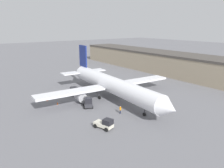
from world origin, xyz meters
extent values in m
plane|color=slate|center=(0.00, 0.00, 0.00)|extent=(400.00, 400.00, 0.00)
cube|color=gray|center=(-14.90, 35.43, 3.53)|extent=(88.49, 12.69, 7.07)
cube|color=#47423D|center=(-14.90, 35.43, 7.42)|extent=(88.49, 12.94, 0.70)
cylinder|color=white|center=(0.00, 0.00, 3.68)|extent=(33.84, 6.28, 3.95)
cone|color=white|center=(18.36, -1.28, 3.68)|extent=(3.42, 4.08, 3.87)
cone|color=white|center=(-18.95, 1.32, 3.68)|extent=(4.60, 4.05, 3.76)
cube|color=white|center=(-0.98, 10.17, 2.99)|extent=(4.81, 16.41, 0.50)
cube|color=white|center=(-2.38, -9.93, 2.99)|extent=(4.81, 16.41, 0.50)
cylinder|color=#ADADB2|center=(-1.15, 7.74, 1.52)|extent=(2.89, 2.33, 2.14)
cylinder|color=#ADADB2|center=(-2.21, -7.51, 1.52)|extent=(2.89, 2.33, 2.14)
cube|color=navy|center=(-15.99, 1.11, 8.81)|extent=(4.43, 0.67, 6.31)
cube|color=white|center=(-15.69, 5.45, 4.07)|extent=(3.88, 4.98, 0.24)
cube|color=white|center=(-16.30, -3.22, 4.07)|extent=(3.88, 4.98, 0.24)
cylinder|color=#38383D|center=(12.08, -0.84, 0.85)|extent=(0.28, 0.28, 1.70)
cylinder|color=black|center=(12.08, -0.84, 0.35)|extent=(0.72, 0.40, 0.70)
cylinder|color=#38383D|center=(-1.86, -2.45, 0.85)|extent=(0.28, 0.28, 1.70)
cylinder|color=black|center=(-1.86, -2.45, 0.45)|extent=(0.92, 0.41, 0.90)
cylinder|color=#38383D|center=(-1.50, 2.68, 0.85)|extent=(0.28, 0.28, 1.70)
cylinder|color=black|center=(-1.50, 2.68, 0.45)|extent=(0.92, 0.41, 0.90)
cylinder|color=#1E2338|center=(8.32, -4.00, 0.40)|extent=(0.27, 0.27, 0.80)
cylinder|color=orange|center=(8.32, -4.00, 1.12)|extent=(0.37, 0.37, 0.63)
sphere|color=tan|center=(8.32, -4.00, 1.55)|extent=(0.23, 0.23, 0.23)
cube|color=#2D2D33|center=(-9.19, -5.99, 0.79)|extent=(3.11, 2.12, 0.75)
cube|color=black|center=(-8.38, -6.09, 1.70)|extent=(1.47, 1.74, 1.07)
cylinder|color=black|center=(-8.28, -6.99, 0.42)|extent=(0.86, 0.38, 0.83)
cylinder|color=black|center=(-8.07, -5.23, 0.42)|extent=(0.86, 0.38, 0.83)
cylinder|color=black|center=(-10.31, -6.75, 0.42)|extent=(0.86, 0.38, 0.83)
cylinder|color=black|center=(-10.09, -4.98, 0.42)|extent=(0.86, 0.38, 0.83)
cube|color=#2D2D33|center=(1.23, -7.55, 0.75)|extent=(3.25, 2.65, 0.88)
cube|color=black|center=(1.96, -7.85, 1.82)|extent=(1.73, 1.90, 1.25)
cube|color=#333333|center=(0.77, -7.36, 1.79)|extent=(2.08, 1.78, 0.69)
cylinder|color=black|center=(1.82, -8.72, 0.31)|extent=(0.68, 0.50, 0.62)
cylinder|color=black|center=(2.47, -7.14, 0.31)|extent=(0.68, 0.50, 0.62)
cylinder|color=black|center=(0.00, -7.97, 0.31)|extent=(0.68, 0.50, 0.62)
cylinder|color=black|center=(0.65, -6.39, 0.31)|extent=(0.68, 0.50, 0.62)
cube|color=beige|center=(11.69, -10.48, 0.68)|extent=(3.81, 2.55, 0.64)
cube|color=black|center=(12.63, -10.18, 1.46)|extent=(1.90, 1.80, 0.92)
cylinder|color=black|center=(13.10, -10.84, 0.36)|extent=(0.78, 0.49, 0.73)
cylinder|color=black|center=(12.62, -9.37, 0.36)|extent=(0.78, 0.49, 0.73)
cylinder|color=black|center=(10.76, -11.60, 0.36)|extent=(0.78, 0.49, 0.73)
cylinder|color=black|center=(10.28, -10.13, 0.36)|extent=(0.78, 0.49, 0.73)
cone|color=#EF590F|center=(-8.26, -13.29, 0.28)|extent=(0.36, 0.36, 0.55)
cone|color=#EF590F|center=(-4.52, -12.26, 0.28)|extent=(0.36, 0.36, 0.55)
camera|label=1|loc=(40.98, -30.16, 17.58)|focal=35.00mm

